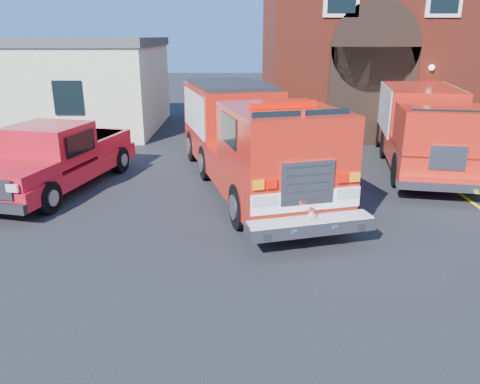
{
  "coord_description": "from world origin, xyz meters",
  "views": [
    {
      "loc": [
        -0.06,
        -10.5,
        4.41
      ],
      "look_at": [
        0.0,
        -1.2,
        1.3
      ],
      "focal_mm": 35.0,
      "sensor_mm": 36.0,
      "label": 1
    }
  ],
  "objects_px": {
    "pickup_truck": "(57,158)",
    "fire_engine": "(248,137)",
    "secondary_truck": "(423,125)",
    "fire_station": "(418,39)",
    "side_building": "(55,83)"
  },
  "relations": [
    {
      "from": "side_building",
      "to": "fire_engine",
      "type": "distance_m",
      "value": 13.42
    },
    {
      "from": "side_building",
      "to": "fire_engine",
      "type": "relative_size",
      "value": 1.02
    },
    {
      "from": "fire_engine",
      "to": "pickup_truck",
      "type": "height_order",
      "value": "fire_engine"
    },
    {
      "from": "fire_station",
      "to": "side_building",
      "type": "xyz_separation_m",
      "value": [
        -17.99,
        -0.99,
        -2.05
      ]
    },
    {
      "from": "pickup_truck",
      "to": "secondary_truck",
      "type": "height_order",
      "value": "secondary_truck"
    },
    {
      "from": "secondary_truck",
      "to": "fire_station",
      "type": "bearing_deg",
      "value": 72.94
    },
    {
      "from": "fire_engine",
      "to": "pickup_truck",
      "type": "distance_m",
      "value": 5.76
    },
    {
      "from": "fire_engine",
      "to": "secondary_truck",
      "type": "distance_m",
      "value": 6.61
    },
    {
      "from": "fire_station",
      "to": "pickup_truck",
      "type": "distance_m",
      "value": 18.37
    },
    {
      "from": "pickup_truck",
      "to": "fire_engine",
      "type": "bearing_deg",
      "value": 2.17
    },
    {
      "from": "secondary_truck",
      "to": "fire_engine",
      "type": "bearing_deg",
      "value": -158.87
    },
    {
      "from": "fire_station",
      "to": "pickup_truck",
      "type": "height_order",
      "value": "fire_station"
    },
    {
      "from": "fire_station",
      "to": "fire_engine",
      "type": "distance_m",
      "value": 14.03
    },
    {
      "from": "fire_engine",
      "to": "side_building",
      "type": "bearing_deg",
      "value": 133.83
    },
    {
      "from": "fire_station",
      "to": "side_building",
      "type": "bearing_deg",
      "value": -176.86
    }
  ]
}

